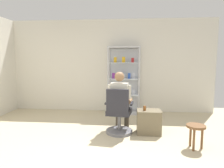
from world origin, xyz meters
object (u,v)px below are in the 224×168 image
(wooden_stool, at_px, (196,130))
(display_cabinet_main, at_px, (124,80))
(office_chair, at_px, (119,115))
(storage_crate, at_px, (149,122))
(tea_glass, at_px, (145,108))
(seated_shopkeeper, at_px, (120,99))

(wooden_stool, bearing_deg, display_cabinet_main, 120.03)
(office_chair, height_order, storage_crate, office_chair)
(display_cabinet_main, distance_m, tea_glass, 1.76)
(display_cabinet_main, relative_size, wooden_stool, 4.51)
(display_cabinet_main, distance_m, storage_crate, 1.85)
(seated_shopkeeper, relative_size, storage_crate, 2.61)
(seated_shopkeeper, xyz_separation_m, tea_glass, (0.51, -0.11, -0.17))
(display_cabinet_main, xyz_separation_m, seated_shopkeeper, (-0.02, -1.53, -0.25))
(seated_shopkeeper, bearing_deg, storage_crate, -7.78)
(storage_crate, relative_size, wooden_stool, 1.17)
(seated_shopkeeper, distance_m, tea_glass, 0.55)
(seated_shopkeeper, relative_size, tea_glass, 13.70)
(display_cabinet_main, height_order, office_chair, display_cabinet_main)
(storage_crate, bearing_deg, display_cabinet_main, 109.75)
(display_cabinet_main, distance_m, office_chair, 1.78)
(tea_glass, bearing_deg, office_chair, -174.30)
(storage_crate, xyz_separation_m, tea_glass, (-0.09, -0.03, 0.29))
(display_cabinet_main, height_order, storage_crate, display_cabinet_main)
(display_cabinet_main, xyz_separation_m, wooden_stool, (1.31, -2.27, -0.62))
(office_chair, xyz_separation_m, tea_glass, (0.53, 0.05, 0.15))
(tea_glass, height_order, wooden_stool, tea_glass)
(office_chair, xyz_separation_m, storage_crate, (0.62, 0.08, -0.15))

